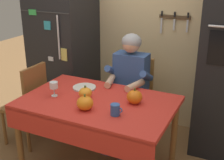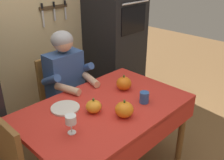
# 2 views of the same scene
# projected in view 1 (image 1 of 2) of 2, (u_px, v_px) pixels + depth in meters

# --- Properties ---
(back_wall_assembly) EXTENTS (3.70, 0.13, 2.60)m
(back_wall_assembly) POSITION_uv_depth(u_px,v_px,m) (150.00, 19.00, 3.58)
(back_wall_assembly) COLOR #D1B784
(back_wall_assembly) RESTS_ON ground
(refrigerator) EXTENTS (0.68, 0.71, 1.80)m
(refrigerator) POSITION_uv_depth(u_px,v_px,m) (64.00, 50.00, 3.80)
(refrigerator) COLOR black
(refrigerator) RESTS_ON ground
(dining_table) EXTENTS (1.40, 0.90, 0.74)m
(dining_table) POSITION_uv_depth(u_px,v_px,m) (97.00, 109.00, 2.76)
(dining_table) COLOR brown
(dining_table) RESTS_ON ground
(chair_behind_person) EXTENTS (0.40, 0.40, 0.93)m
(chair_behind_person) POSITION_uv_depth(u_px,v_px,m) (135.00, 94.00, 3.45)
(chair_behind_person) COLOR #9E6B33
(chair_behind_person) RESTS_ON ground
(seated_person) EXTENTS (0.47, 0.55, 1.25)m
(seated_person) POSITION_uv_depth(u_px,v_px,m) (129.00, 81.00, 3.21)
(seated_person) COLOR #38384C
(seated_person) RESTS_ON ground
(chair_left_side) EXTENTS (0.40, 0.40, 0.93)m
(chair_left_side) POSITION_uv_depth(u_px,v_px,m) (29.00, 102.00, 3.27)
(chair_left_side) COLOR brown
(chair_left_side) RESTS_ON ground
(coffee_mug) EXTENTS (0.11, 0.08, 0.10)m
(coffee_mug) POSITION_uv_depth(u_px,v_px,m) (115.00, 110.00, 2.46)
(coffee_mug) COLOR #2D569E
(coffee_mug) RESTS_ON dining_table
(wine_glass) EXTENTS (0.08, 0.08, 0.14)m
(wine_glass) POSITION_uv_depth(u_px,v_px,m) (54.00, 86.00, 2.80)
(wine_glass) COLOR white
(wine_glass) RESTS_ON dining_table
(pumpkin_large) EXTENTS (0.14, 0.14, 0.15)m
(pumpkin_large) POSITION_uv_depth(u_px,v_px,m) (134.00, 97.00, 2.67)
(pumpkin_large) COLOR orange
(pumpkin_large) RESTS_ON dining_table
(pumpkin_medium) EXTENTS (0.13, 0.13, 0.12)m
(pumpkin_medium) POSITION_uv_depth(u_px,v_px,m) (85.00, 93.00, 2.78)
(pumpkin_medium) COLOR orange
(pumpkin_medium) RESTS_ON dining_table
(pumpkin_small) EXTENTS (0.14, 0.14, 0.14)m
(pumpkin_small) POSITION_uv_depth(u_px,v_px,m) (85.00, 103.00, 2.55)
(pumpkin_small) COLOR orange
(pumpkin_small) RESTS_ON dining_table
(serving_tray) EXTENTS (0.24, 0.24, 0.02)m
(serving_tray) POSITION_uv_depth(u_px,v_px,m) (84.00, 87.00, 3.02)
(serving_tray) COLOR silver
(serving_tray) RESTS_ON dining_table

